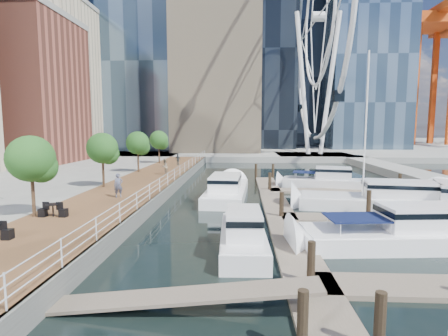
% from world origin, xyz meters
% --- Properties ---
extents(ground, '(520.00, 520.00, 0.00)m').
position_xyz_m(ground, '(0.00, 0.00, 0.00)').
color(ground, black).
rests_on(ground, ground).
extents(boardwalk, '(6.00, 60.00, 1.00)m').
position_xyz_m(boardwalk, '(-9.00, 15.00, 0.50)').
color(boardwalk, brown).
rests_on(boardwalk, ground).
extents(seawall, '(0.25, 60.00, 1.00)m').
position_xyz_m(seawall, '(-6.00, 15.00, 0.50)').
color(seawall, '#595954').
rests_on(seawall, ground).
extents(land_far, '(200.00, 114.00, 1.00)m').
position_xyz_m(land_far, '(0.00, 102.00, 0.50)').
color(land_far, gray).
rests_on(land_far, ground).
extents(breakwater, '(4.00, 60.00, 1.00)m').
position_xyz_m(breakwater, '(20.00, 20.00, 0.50)').
color(breakwater, gray).
rests_on(breakwater, ground).
extents(pier, '(14.00, 12.00, 1.00)m').
position_xyz_m(pier, '(14.00, 52.00, 0.50)').
color(pier, gray).
rests_on(pier, ground).
extents(railing, '(0.10, 60.00, 1.05)m').
position_xyz_m(railing, '(-6.10, 15.00, 1.52)').
color(railing, white).
rests_on(railing, boardwalk).
extents(floating_docks, '(16.00, 34.00, 2.60)m').
position_xyz_m(floating_docks, '(7.97, 9.98, 0.49)').
color(floating_docks, '#6D6051').
rests_on(floating_docks, ground).
extents(ferris_wheel, '(5.80, 45.60, 47.80)m').
position_xyz_m(ferris_wheel, '(14.00, 52.00, 25.92)').
color(ferris_wheel, white).
rests_on(ferris_wheel, ground).
extents(street_trees, '(2.60, 42.60, 4.60)m').
position_xyz_m(street_trees, '(-11.40, 14.00, 4.29)').
color(street_trees, '#3F2B1C').
rests_on(street_trees, ground).
extents(yacht_foreground, '(11.34, 3.92, 2.15)m').
position_xyz_m(yacht_foreground, '(8.40, 2.78, 0.00)').
color(yacht_foreground, white).
rests_on(yacht_foreground, ground).
extents(pedestrian_near, '(0.75, 0.67, 1.73)m').
position_xyz_m(pedestrian_near, '(-8.57, 9.70, 1.87)').
color(pedestrian_near, '#4A4E63').
rests_on(pedestrian_near, boardwalk).
extents(pedestrian_mid, '(0.81, 0.95, 1.70)m').
position_xyz_m(pedestrian_mid, '(-7.93, 21.93, 1.85)').
color(pedestrian_mid, gray).
rests_on(pedestrian_mid, boardwalk).
extents(pedestrian_far, '(0.94, 0.65, 1.48)m').
position_xyz_m(pedestrian_far, '(-8.26, 31.54, 1.74)').
color(pedestrian_far, '#323A3F').
rests_on(pedestrian_far, boardwalk).
extents(moored_yachts, '(21.87, 34.10, 11.50)m').
position_xyz_m(moored_yachts, '(9.22, 10.25, 0.00)').
color(moored_yachts, white).
rests_on(moored_yachts, ground).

